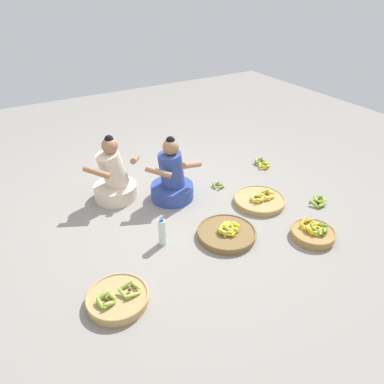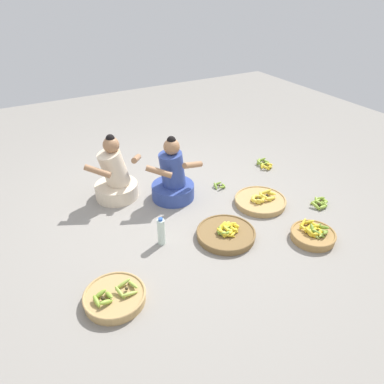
% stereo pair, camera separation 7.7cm
% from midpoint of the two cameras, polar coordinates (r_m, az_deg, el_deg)
% --- Properties ---
extents(ground_plane, '(10.00, 10.00, 0.00)m').
position_cam_midpoint_polar(ground_plane, '(4.24, -0.79, -2.78)').
color(ground_plane, gray).
extents(vendor_woman_front, '(0.72, 0.52, 0.81)m').
position_cam_midpoint_polar(vendor_woman_front, '(4.33, -2.56, 2.05)').
color(vendor_woman_front, '#334793').
rests_on(vendor_woman_front, ground).
extents(vendor_woman_behind, '(0.75, 0.52, 0.83)m').
position_cam_midpoint_polar(vendor_woman_behind, '(4.43, -11.56, 2.20)').
color(vendor_woman_behind, beige).
rests_on(vendor_woman_behind, ground).
extents(banana_basket_near_vendor, '(0.53, 0.53, 0.15)m').
position_cam_midpoint_polar(banana_basket_near_vendor, '(3.22, -11.47, -15.97)').
color(banana_basket_near_vendor, tan).
rests_on(banana_basket_near_vendor, ground).
extents(banana_basket_mid_right, '(0.62, 0.62, 0.15)m').
position_cam_midpoint_polar(banana_basket_mid_right, '(4.40, 11.28, -1.37)').
color(banana_basket_mid_right, tan).
rests_on(banana_basket_mid_right, ground).
extents(banana_basket_back_right, '(0.62, 0.62, 0.15)m').
position_cam_midpoint_polar(banana_basket_back_right, '(3.82, 6.00, -6.53)').
color(banana_basket_back_right, brown).
rests_on(banana_basket_back_right, ground).
extents(banana_basket_front_center, '(0.46, 0.46, 0.16)m').
position_cam_midpoint_polar(banana_basket_front_center, '(3.99, 19.17, -6.36)').
color(banana_basket_front_center, '#A87F47').
rests_on(banana_basket_front_center, ground).
extents(loose_bananas_back_left, '(0.16, 0.16, 0.08)m').
position_cam_midpoint_polar(loose_bananas_back_left, '(4.67, 4.88, 1.02)').
color(loose_bananas_back_left, olive).
rests_on(loose_bananas_back_left, ground).
extents(loose_bananas_near_bicycle, '(0.23, 0.33, 0.09)m').
position_cam_midpoint_polar(loose_bananas_near_bicycle, '(5.28, 11.82, 4.38)').
color(loose_bananas_near_bicycle, '#8CAD38').
rests_on(loose_bananas_near_bicycle, ground).
extents(loose_bananas_back_center, '(0.26, 0.23, 0.09)m').
position_cam_midpoint_polar(loose_bananas_back_center, '(4.58, 20.11, -1.62)').
color(loose_bananas_back_center, '#8CAD38').
rests_on(loose_bananas_back_center, ground).
extents(water_bottle, '(0.08, 0.08, 0.32)m').
position_cam_midpoint_polar(water_bottle, '(3.67, -4.31, -6.28)').
color(water_bottle, silver).
rests_on(water_bottle, ground).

